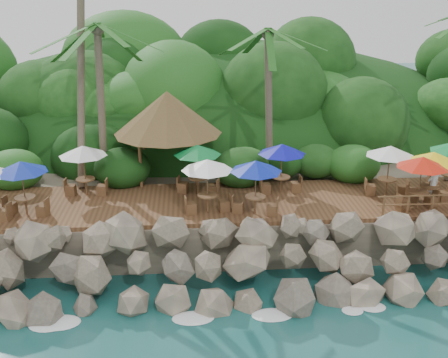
{
  "coord_description": "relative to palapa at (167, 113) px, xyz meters",
  "views": [
    {
      "loc": [
        -1.68,
        -16.96,
        11.77
      ],
      "look_at": [
        0.0,
        6.0,
        3.4
      ],
      "focal_mm": 42.11,
      "sensor_mm": 36.0,
      "label": 1
    }
  ],
  "objects": [
    {
      "name": "ground",
      "position": [
        2.64,
        -9.56,
        -5.79
      ],
      "size": [
        140.0,
        140.0,
        0.0
      ],
      "primitive_type": "plane",
      "color": "#19514F",
      "rests_on": "ground"
    },
    {
      "name": "land_base",
      "position": [
        2.64,
        6.44,
        -4.74
      ],
      "size": [
        32.0,
        25.2,
        2.1
      ],
      "primitive_type": "cube",
      "color": "gray",
      "rests_on": "ground"
    },
    {
      "name": "jungle_hill",
      "position": [
        2.64,
        13.94,
        -5.79
      ],
      "size": [
        44.8,
        28.0,
        15.4
      ],
      "primitive_type": "ellipsoid",
      "color": "#143811",
      "rests_on": "ground"
    },
    {
      "name": "seawall",
      "position": [
        2.64,
        -7.56,
        -4.64
      ],
      "size": [
        29.0,
        4.0,
        2.3
      ],
      "primitive_type": null,
      "color": "gray",
      "rests_on": "ground"
    },
    {
      "name": "terrace",
      "position": [
        2.64,
        -3.56,
        -3.59
      ],
      "size": [
        26.0,
        5.0,
        0.2
      ],
      "primitive_type": "cube",
      "color": "brown",
      "rests_on": "land_base"
    },
    {
      "name": "jungle_foliage",
      "position": [
        2.64,
        5.44,
        -5.79
      ],
      "size": [
        44.0,
        16.0,
        12.0
      ],
      "primitive_type": null,
      "color": "#143811",
      "rests_on": "ground"
    },
    {
      "name": "foam_line",
      "position": [
        2.64,
        -9.26,
        -5.76
      ],
      "size": [
        25.2,
        0.8,
        0.06
      ],
      "color": "white",
      "rests_on": "ground"
    },
    {
      "name": "palapa",
      "position": [
        0.0,
        0.0,
        0.0
      ],
      "size": [
        5.58,
        5.58,
        4.6
      ],
      "color": "brown",
      "rests_on": "ground"
    },
    {
      "name": "dining_clusters",
      "position": [
        3.88,
        -3.89,
        -1.42
      ],
      "size": [
        23.92,
        5.15,
        2.49
      ],
      "color": "brown",
      "rests_on": "terrace"
    },
    {
      "name": "waiter",
      "position": [
        12.35,
        -4.4,
        -2.64
      ],
      "size": [
        0.71,
        0.57,
        1.7
      ],
      "primitive_type": "imported",
      "rotation": [
        0.0,
        0.0,
        3.44
      ],
      "color": "white",
      "rests_on": "terrace"
    }
  ]
}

